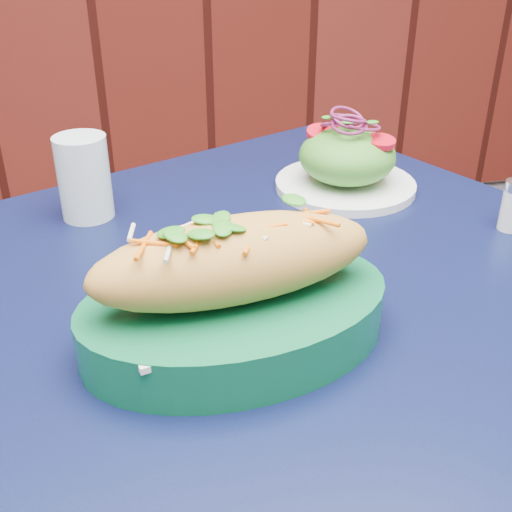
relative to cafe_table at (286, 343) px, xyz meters
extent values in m
cube|color=black|center=(0.00, 0.00, 0.07)|extent=(1.06, 1.06, 0.03)
cylinder|color=black|center=(0.16, 0.44, -0.30)|extent=(0.04, 0.04, 0.72)
cylinder|color=white|center=(0.36, 0.11, -0.43)|extent=(0.03, 0.03, 0.47)
cube|color=white|center=(-0.08, -0.10, 0.13)|extent=(0.24, 0.17, 0.01)
ellipsoid|color=gold|center=(-0.08, -0.10, 0.17)|extent=(0.27, 0.13, 0.08)
cylinder|color=white|center=(0.14, 0.22, 0.09)|extent=(0.20, 0.20, 0.01)
ellipsoid|color=#4C992D|center=(0.14, 0.22, 0.14)|extent=(0.14, 0.14, 0.07)
cylinder|color=red|center=(0.18, 0.20, 0.17)|extent=(0.04, 0.04, 0.01)
cylinder|color=red|center=(0.11, 0.25, 0.17)|extent=(0.04, 0.04, 0.01)
cylinder|color=red|center=(0.14, 0.26, 0.17)|extent=(0.04, 0.04, 0.01)
torus|color=#7B1A4F|center=(0.14, 0.22, 0.18)|extent=(0.05, 0.05, 0.00)
torus|color=#7B1A4F|center=(0.14, 0.22, 0.18)|extent=(0.05, 0.05, 0.00)
torus|color=#7B1A4F|center=(0.14, 0.22, 0.19)|extent=(0.05, 0.05, 0.00)
torus|color=#7B1A4F|center=(0.14, 0.22, 0.19)|extent=(0.05, 0.05, 0.00)
torus|color=#7B1A4F|center=(0.14, 0.22, 0.20)|extent=(0.05, 0.05, 0.00)
torus|color=#7B1A4F|center=(0.14, 0.22, 0.20)|extent=(0.05, 0.05, 0.00)
cylinder|color=silver|center=(-0.21, 0.21, 0.14)|extent=(0.07, 0.07, 0.11)
cylinder|color=white|center=(0.30, 0.06, 0.11)|extent=(0.03, 0.03, 0.05)
camera|label=1|loc=(-0.16, -0.58, 0.45)|focal=45.00mm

